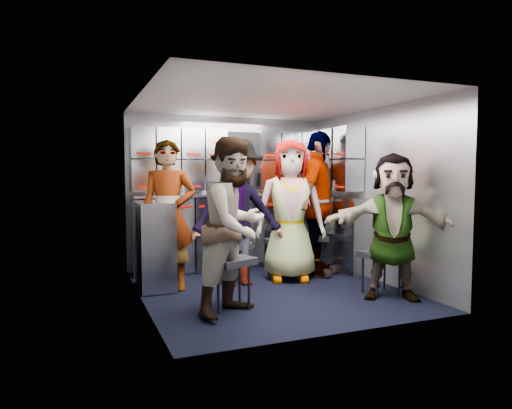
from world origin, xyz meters
name	(u,v)px	position (x,y,z in m)	size (l,w,h in m)	color
floor	(270,290)	(0.00, 0.00, 0.00)	(3.00, 3.00, 0.00)	black
wall_back	(228,192)	(0.00, 1.50, 1.05)	(2.80, 0.04, 2.10)	gray
wall_left	(142,200)	(-1.40, 0.00, 1.05)	(0.04, 3.00, 2.10)	gray
wall_right	(374,195)	(1.40, 0.00, 1.05)	(0.04, 3.00, 2.10)	gray
ceiling	(270,101)	(0.00, 0.00, 2.10)	(2.80, 3.00, 0.02)	silver
cart_bank_back	(232,232)	(0.00, 1.29, 0.49)	(2.68, 0.38, 0.99)	#A4A8B4
cart_bank_left	(154,245)	(-1.19, 0.56, 0.49)	(0.38, 0.76, 0.99)	#A4A8B4
counter	(232,195)	(0.00, 1.29, 1.01)	(2.68, 0.42, 0.03)	silver
locker_bank_back	(231,160)	(0.00, 1.35, 1.49)	(2.68, 0.28, 0.82)	#A4A8B4
locker_bank_right	(334,160)	(1.25, 0.70, 1.49)	(0.28, 1.00, 0.82)	#A4A8B4
right_cabinet	(337,234)	(1.25, 0.60, 0.50)	(0.28, 1.20, 1.00)	#A4A8B4
coffee_niche	(242,162)	(0.18, 1.41, 1.47)	(0.46, 0.16, 0.84)	black
red_latch_strip	(237,206)	(0.00, 1.09, 0.88)	(2.60, 0.02, 0.03)	#A60B04
jump_seat_near_left	(229,264)	(-0.64, -0.48, 0.44)	(0.54, 0.53, 0.50)	black
jump_seat_mid_left	(232,247)	(-0.26, 0.54, 0.42)	(0.52, 0.51, 0.47)	black
jump_seat_center	(284,244)	(0.42, 0.53, 0.42)	(0.42, 0.40, 0.48)	black
jump_seat_mid_right	(311,239)	(0.87, 0.64, 0.44)	(0.54, 0.53, 0.50)	black
jump_seat_near_right	(381,256)	(1.05, -0.61, 0.42)	(0.51, 0.50, 0.47)	black
attendant_standing	(168,215)	(-1.05, 0.44, 0.84)	(0.62, 0.40, 1.69)	black
attendant_arc_a	(235,226)	(-0.64, -0.66, 0.82)	(0.80, 0.62, 1.65)	black
attendant_arc_b	(237,213)	(-0.26, 0.36, 0.85)	(1.10, 0.63, 1.71)	black
attendant_arc_c	(290,210)	(0.42, 0.35, 0.86)	(0.84, 0.55, 1.72)	black
attendant_arc_d	(318,204)	(0.87, 0.46, 0.92)	(1.08, 0.45, 1.85)	black
attendant_arc_e	(393,226)	(1.05, -0.79, 0.76)	(1.42, 0.45, 1.53)	black
bottle_left	(183,186)	(-0.70, 1.24, 1.15)	(0.07, 0.07, 0.24)	white
bottle_mid	(204,185)	(-0.42, 1.24, 1.15)	(0.06, 0.06, 0.24)	white
bottle_right	(283,185)	(0.74, 1.24, 1.14)	(0.06, 0.06, 0.22)	white
cup_left	(149,192)	(-1.14, 1.23, 1.08)	(0.07, 0.07, 0.10)	#CDB690
cup_right	(309,189)	(1.17, 1.23, 1.07)	(0.08, 0.08, 0.09)	#CDB690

